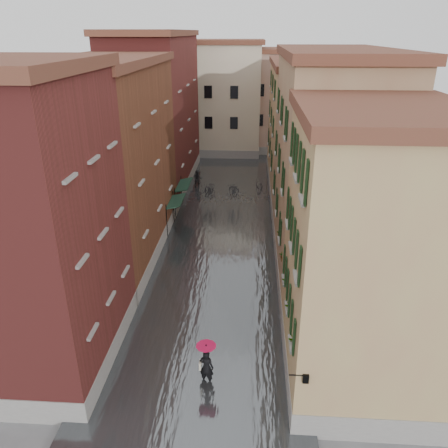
% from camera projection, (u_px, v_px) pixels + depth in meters
% --- Properties ---
extents(ground, '(120.00, 120.00, 0.00)m').
position_uv_depth(ground, '(204.00, 334.00, 22.56)').
color(ground, '#5B5B5D').
rests_on(ground, ground).
extents(floodwater, '(10.00, 60.00, 0.20)m').
position_uv_depth(floodwater, '(222.00, 229.00, 34.38)').
color(floodwater, '#474A4E').
rests_on(floodwater, ground).
extents(building_left_near, '(6.00, 8.00, 13.00)m').
position_uv_depth(building_left_near, '(33.00, 233.00, 18.52)').
color(building_left_near, maroon).
rests_on(building_left_near, ground).
extents(building_left_mid, '(6.00, 14.00, 12.50)m').
position_uv_depth(building_left_mid, '(111.00, 166.00, 28.67)').
color(building_left_mid, brown).
rests_on(building_left_mid, ground).
extents(building_left_far, '(6.00, 16.00, 14.00)m').
position_uv_depth(building_left_far, '(157.00, 115.00, 42.05)').
color(building_left_far, maroon).
rests_on(building_left_far, ground).
extents(building_right_near, '(6.00, 8.00, 11.50)m').
position_uv_depth(building_right_near, '(365.00, 259.00, 17.99)').
color(building_right_near, '#AB7B58').
rests_on(building_right_near, ground).
extents(building_right_mid, '(6.00, 14.00, 13.00)m').
position_uv_depth(building_right_mid, '(327.00, 166.00, 27.72)').
color(building_right_mid, '#9D825F').
rests_on(building_right_mid, ground).
extents(building_right_far, '(6.00, 16.00, 11.50)m').
position_uv_depth(building_right_far, '(303.00, 130.00, 41.72)').
color(building_right_far, '#AB7B58').
rests_on(building_right_far, ground).
extents(building_end_cream, '(12.00, 9.00, 13.00)m').
position_uv_depth(building_end_cream, '(212.00, 100.00, 54.79)').
color(building_end_cream, beige).
rests_on(building_end_cream, ground).
extents(building_end_pink, '(10.00, 9.00, 12.00)m').
position_uv_depth(building_end_pink, '(283.00, 102.00, 56.28)').
color(building_end_pink, tan).
rests_on(building_end_pink, ground).
extents(awning_near, '(1.09, 2.96, 2.80)m').
position_uv_depth(awning_near, '(176.00, 202.00, 33.21)').
color(awning_near, '#173426').
rests_on(awning_near, ground).
extents(awning_far, '(1.09, 3.39, 2.80)m').
position_uv_depth(awning_far, '(183.00, 185.00, 36.74)').
color(awning_far, '#173426').
rests_on(awning_far, ground).
extents(wall_lantern, '(0.71, 0.22, 0.35)m').
position_uv_depth(wall_lantern, '(305.00, 378.00, 15.61)').
color(wall_lantern, black).
rests_on(wall_lantern, ground).
extents(window_planters, '(0.59, 10.82, 0.84)m').
position_uv_depth(window_planters, '(288.00, 273.00, 21.35)').
color(window_planters, brown).
rests_on(window_planters, ground).
extents(pedestrian_main, '(0.89, 0.89, 2.06)m').
position_uv_depth(pedestrian_main, '(206.00, 361.00, 18.97)').
color(pedestrian_main, black).
rests_on(pedestrian_main, ground).
extents(pedestrian_far, '(0.97, 0.81, 1.79)m').
position_uv_depth(pedestrian_far, '(198.00, 179.00, 43.41)').
color(pedestrian_far, '#222325').
rests_on(pedestrian_far, ground).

